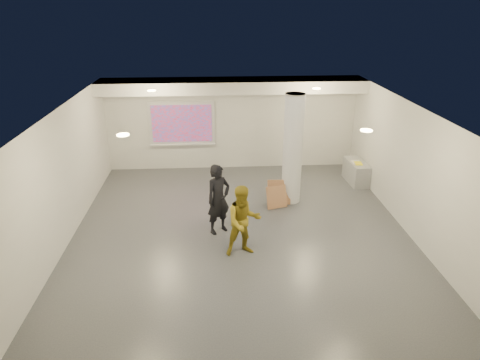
{
  "coord_description": "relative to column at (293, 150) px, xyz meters",
  "views": [
    {
      "loc": [
        -0.59,
        -8.9,
        5.19
      ],
      "look_at": [
        0.0,
        0.4,
        1.25
      ],
      "focal_mm": 32.0,
      "sensor_mm": 36.0,
      "label": 1
    }
  ],
  "objects": [
    {
      "name": "floor",
      "position": [
        -1.5,
        -1.8,
        -1.5
      ],
      "size": [
        8.0,
        9.0,
        0.01
      ],
      "primitive_type": "cube",
      "color": "#3C3E44",
      "rests_on": "ground"
    },
    {
      "name": "ceiling",
      "position": [
        -1.5,
        -1.8,
        1.5
      ],
      "size": [
        8.0,
        9.0,
        0.01
      ],
      "primitive_type": "cube",
      "color": "silver",
      "rests_on": "floor"
    },
    {
      "name": "wall_back",
      "position": [
        -1.5,
        2.7,
        0.0
      ],
      "size": [
        8.0,
        0.01,
        3.0
      ],
      "primitive_type": "cube",
      "color": "beige",
      "rests_on": "floor"
    },
    {
      "name": "wall_front",
      "position": [
        -1.5,
        -6.3,
        0.0
      ],
      "size": [
        8.0,
        0.01,
        3.0
      ],
      "primitive_type": "cube",
      "color": "beige",
      "rests_on": "floor"
    },
    {
      "name": "wall_left",
      "position": [
        -5.5,
        -1.8,
        0.0
      ],
      "size": [
        0.01,
        9.0,
        3.0
      ],
      "primitive_type": "cube",
      "color": "beige",
      "rests_on": "floor"
    },
    {
      "name": "wall_right",
      "position": [
        2.5,
        -1.8,
        0.0
      ],
      "size": [
        0.01,
        9.0,
        3.0
      ],
      "primitive_type": "cube",
      "color": "beige",
      "rests_on": "floor"
    },
    {
      "name": "soffit_band",
      "position": [
        -1.5,
        2.15,
        1.32
      ],
      "size": [
        8.0,
        1.1,
        0.36
      ],
      "primitive_type": "cube",
      "color": "silver",
      "rests_on": "ceiling"
    },
    {
      "name": "downlight_nw",
      "position": [
        -3.7,
        0.7,
        1.48
      ],
      "size": [
        0.22,
        0.22,
        0.02
      ],
      "primitive_type": "cylinder",
      "color": "#FFE088",
      "rests_on": "ceiling"
    },
    {
      "name": "downlight_ne",
      "position": [
        0.7,
        0.7,
        1.48
      ],
      "size": [
        0.22,
        0.22,
        0.02
      ],
      "primitive_type": "cylinder",
      "color": "#FFE088",
      "rests_on": "ceiling"
    },
    {
      "name": "downlight_sw",
      "position": [
        -3.7,
        -3.3,
        1.48
      ],
      "size": [
        0.22,
        0.22,
        0.02
      ],
      "primitive_type": "cylinder",
      "color": "#FFE088",
      "rests_on": "ceiling"
    },
    {
      "name": "downlight_se",
      "position": [
        0.7,
        -3.3,
        1.48
      ],
      "size": [
        0.22,
        0.22,
        0.02
      ],
      "primitive_type": "cylinder",
      "color": "#FFE088",
      "rests_on": "ceiling"
    },
    {
      "name": "column",
      "position": [
        0.0,
        0.0,
        0.0
      ],
      "size": [
        0.52,
        0.52,
        3.0
      ],
      "primitive_type": "cylinder",
      "color": "silver",
      "rests_on": "floor"
    },
    {
      "name": "projection_screen",
      "position": [
        -3.1,
        2.65,
        0.03
      ],
      "size": [
        2.1,
        0.13,
        1.42
      ],
      "color": "silver",
      "rests_on": "wall_back"
    },
    {
      "name": "credenza",
      "position": [
        2.22,
        1.16,
        -1.17
      ],
      "size": [
        0.53,
        1.16,
        0.66
      ],
      "primitive_type": "cube",
      "rotation": [
        0.0,
        0.0,
        0.05
      ],
      "color": "gray",
      "rests_on": "floor"
    },
    {
      "name": "papers_stack",
      "position": [
        2.17,
        1.1,
        -0.83
      ],
      "size": [
        0.26,
        0.34,
        0.02
      ],
      "primitive_type": "cube",
      "rotation": [
        0.0,
        0.0,
        -0.0
      ],
      "color": "silver",
      "rests_on": "credenza"
    },
    {
      "name": "postit_pad",
      "position": [
        2.2,
        1.0,
        -0.82
      ],
      "size": [
        0.23,
        0.3,
        0.03
      ],
      "primitive_type": "cube",
      "rotation": [
        0.0,
        0.0,
        -0.07
      ],
      "color": "yellow",
      "rests_on": "credenza"
    },
    {
      "name": "cardboard_back",
      "position": [
        -0.36,
        -0.17,
        -1.16
      ],
      "size": [
        0.64,
        0.24,
        0.68
      ],
      "primitive_type": "cube",
      "rotation": [
        -0.25,
        0.0,
        -0.03
      ],
      "color": "#9D6B46",
      "rests_on": "floor"
    },
    {
      "name": "cardboard_front",
      "position": [
        -0.45,
        -0.4,
        -1.2
      ],
      "size": [
        0.6,
        0.37,
        0.61
      ],
      "primitive_type": "cube",
      "rotation": [
        -0.27,
        0.0,
        0.3
      ],
      "color": "#9D6B46",
      "rests_on": "floor"
    },
    {
      "name": "woman",
      "position": [
        -2.02,
        -1.6,
        -0.65
      ],
      "size": [
        0.75,
        0.68,
        1.71
      ],
      "primitive_type": "imported",
      "rotation": [
        0.0,
        0.0,
        0.58
      ],
      "color": "black",
      "rests_on": "floor"
    },
    {
      "name": "man",
      "position": [
        -1.5,
        -2.61,
        -0.7
      ],
      "size": [
        0.89,
        0.75,
        1.61
      ],
      "primitive_type": "imported",
      "rotation": [
        0.0,
        0.0,
        0.2
      ],
      "color": "olive",
      "rests_on": "floor"
    }
  ]
}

